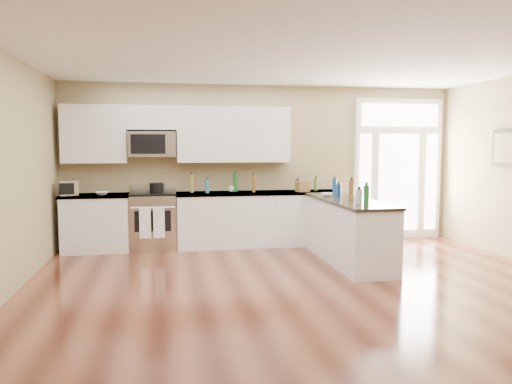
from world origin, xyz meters
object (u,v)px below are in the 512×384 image
toaster_oven (68,188)px  kitchen_range (153,221)px  peninsula_cabinet (347,233)px  stockpot (157,187)px

toaster_oven → kitchen_range: bearing=-12.6°
peninsula_cabinet → kitchen_range: (-2.88, 1.45, 0.05)m
kitchen_range → stockpot: 0.56m
stockpot → peninsula_cabinet: bearing=-27.5°
peninsula_cabinet → kitchen_range: bearing=153.3°
stockpot → toaster_oven: bearing=-173.9°
kitchen_range → toaster_oven: (-1.31, -0.13, 0.58)m
peninsula_cabinet → toaster_oven: size_ratio=8.21×
peninsula_cabinet → kitchen_range: kitchen_range is taller
stockpot → toaster_oven: size_ratio=0.82×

